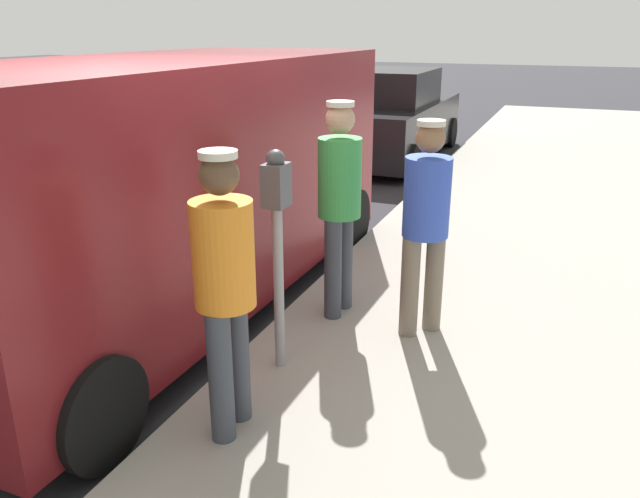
{
  "coord_description": "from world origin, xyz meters",
  "views": [
    {
      "loc": [
        3.08,
        -3.82,
        2.4
      ],
      "look_at": [
        1.65,
        -0.29,
        1.05
      ],
      "focal_mm": 35.53,
      "sensor_mm": 36.0,
      "label": 1
    }
  ],
  "objects": [
    {
      "name": "parked_sedan_ahead",
      "position": [
        -0.23,
        7.72,
        0.75
      ],
      "size": [
        1.96,
        4.41,
        1.65
      ],
      "color": "black",
      "rests_on": "ground"
    },
    {
      "name": "parking_meter_near",
      "position": [
        1.35,
        -0.29,
        1.18
      ],
      "size": [
        0.14,
        0.18,
        1.52
      ],
      "color": "gray",
      "rests_on": "sidewalk_slab"
    },
    {
      "name": "ground_plane",
      "position": [
        0.0,
        0.0,
        0.0
      ],
      "size": [
        80.0,
        80.0,
        0.0
      ],
      "primitive_type": "plane",
      "color": "#2D2D33"
    },
    {
      "name": "pedestrian_in_green",
      "position": [
        1.42,
        0.68,
        1.14
      ],
      "size": [
        0.34,
        0.36,
        1.72
      ],
      "color": "#383D47",
      "rests_on": "sidewalk_slab"
    },
    {
      "name": "pedestrian_in_blue",
      "position": [
        2.13,
        0.58,
        1.08
      ],
      "size": [
        0.34,
        0.34,
        1.63
      ],
      "color": "#726656",
      "rests_on": "sidewalk_slab"
    },
    {
      "name": "pedestrian_in_orange",
      "position": [
        1.4,
        -1.06,
        1.09
      ],
      "size": [
        0.34,
        0.36,
        1.65
      ],
      "color": "#383D47",
      "rests_on": "sidewalk_slab"
    },
    {
      "name": "parked_van",
      "position": [
        -0.15,
        0.62,
        1.15
      ],
      "size": [
        2.22,
        5.24,
        2.15
      ],
      "color": "maroon",
      "rests_on": "ground"
    },
    {
      "name": "sidewalk_slab",
      "position": [
        3.5,
        0.0,
        0.07
      ],
      "size": [
        5.0,
        32.0,
        0.15
      ],
      "primitive_type": "cube",
      "color": "#9E998E",
      "rests_on": "ground"
    }
  ]
}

